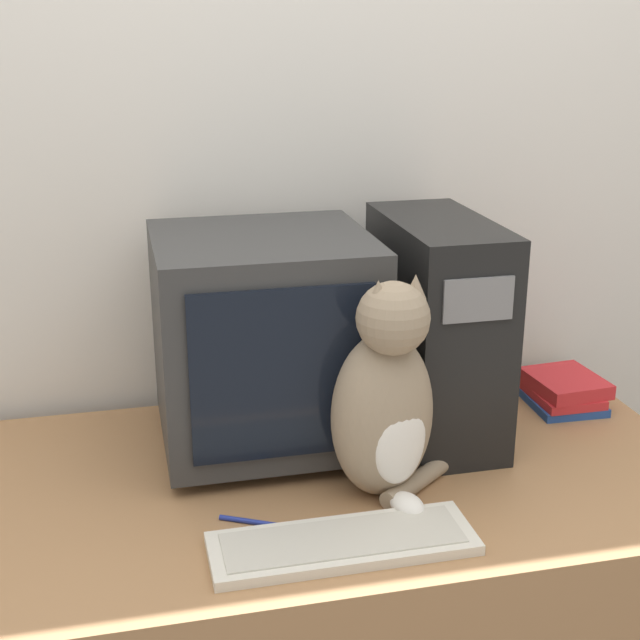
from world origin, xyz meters
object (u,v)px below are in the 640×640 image
at_px(cat, 386,402).
at_px(pen, 260,523).
at_px(keyboard, 343,543).
at_px(book_stack, 563,391).
at_px(computer_tower, 436,328).
at_px(crt_monitor, 264,340).

relative_size(cat, pen, 3.09).
bearing_deg(pen, keyboard, -39.75).
relative_size(book_stack, pen, 1.47).
distance_m(computer_tower, book_stack, 0.38).
relative_size(crt_monitor, pen, 3.21).
xyz_separation_m(cat, book_stack, (0.50, 0.28, -0.15)).
bearing_deg(keyboard, book_stack, 35.23).
height_order(computer_tower, cat, computer_tower).
bearing_deg(computer_tower, keyboard, -127.18).
xyz_separation_m(cat, pen, (-0.23, -0.05, -0.18)).
height_order(crt_monitor, computer_tower, computer_tower).
distance_m(keyboard, pen, 0.15).
distance_m(computer_tower, pen, 0.55).
distance_m(computer_tower, keyboard, 0.53).
bearing_deg(keyboard, pen, 140.25).
bearing_deg(computer_tower, book_stack, 8.54).
height_order(keyboard, book_stack, book_stack).
xyz_separation_m(crt_monitor, book_stack, (0.67, 0.03, -0.19)).
relative_size(computer_tower, keyboard, 1.03).
distance_m(cat, pen, 0.30).
xyz_separation_m(crt_monitor, pen, (-0.06, -0.30, -0.22)).
height_order(crt_monitor, book_stack, crt_monitor).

